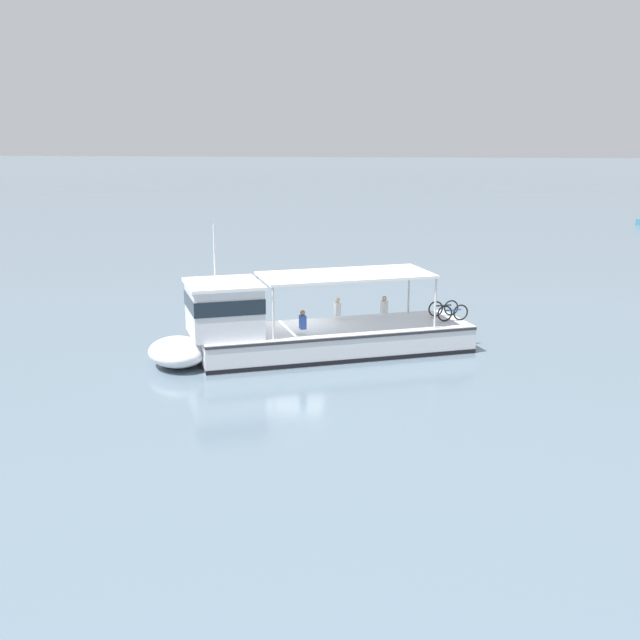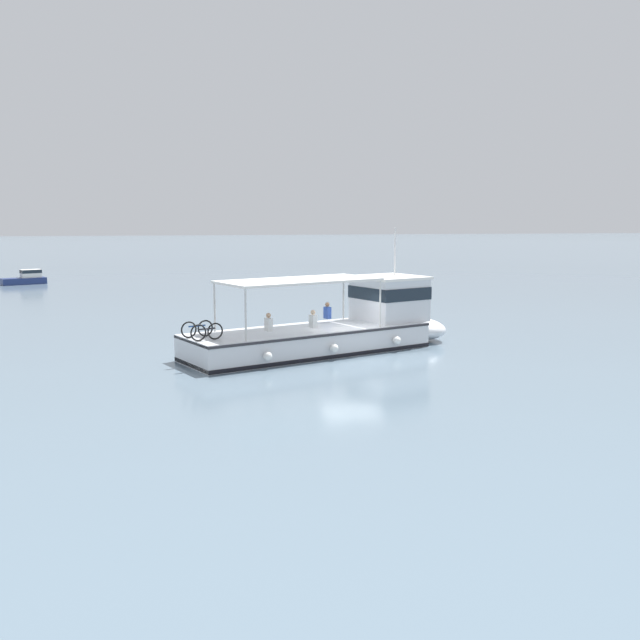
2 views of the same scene
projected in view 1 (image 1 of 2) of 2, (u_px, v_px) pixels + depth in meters
name	position (u px, v px, depth m)	size (l,w,h in m)	color
ground_plane	(293.00, 347.00, 33.69)	(400.00, 400.00, 0.00)	slate
ferry_main	(295.00, 331.00, 32.17)	(7.66, 12.93, 5.32)	silver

